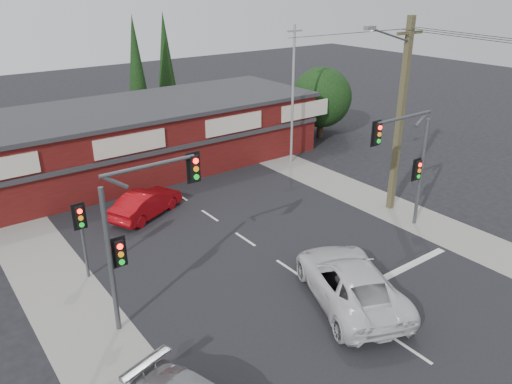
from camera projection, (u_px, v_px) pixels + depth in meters
ground at (312, 284)px, 20.53m from camera, size 120.00×120.00×0.00m
road_strip at (242, 237)px, 24.22m from camera, size 14.00×70.00×0.01m
verge_left at (65, 298)px, 19.57m from camera, size 3.00×70.00×0.02m
verge_right at (362, 196)px, 28.87m from camera, size 3.00×70.00×0.02m
stop_line at (396, 272)px, 21.32m from camera, size 6.50×0.35×0.01m
white_suv at (350, 282)px, 19.15m from camera, size 4.96×6.76×1.71m
red_sedan at (146, 203)px, 26.22m from camera, size 4.55×3.23×1.42m
lane_dashes at (289, 268)px, 21.62m from camera, size 0.12×40.58×0.01m
shop_building at (121, 140)px, 31.70m from camera, size 27.30×8.40×4.22m
tree_cluster at (319, 100)px, 38.84m from camera, size 5.90×5.10×5.50m
conifer_near at (136, 66)px, 38.03m from camera, size 1.80×1.80×9.25m
conifer_far at (166, 59)px, 41.42m from camera, size 1.80×1.80×9.25m
traffic_mast_left at (137, 223)px, 16.95m from camera, size 3.77×0.27×5.97m
traffic_mast_right at (409, 155)px, 23.47m from camera, size 3.96×0.27×5.97m
pedestal_signal at (81, 226)px, 20.08m from camera, size 0.55×0.27×3.38m
utility_pole at (399, 112)px, 25.19m from camera, size 4.38×0.59×10.00m
steel_pole at (293, 93)px, 32.47m from camera, size 1.20×0.16×9.00m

